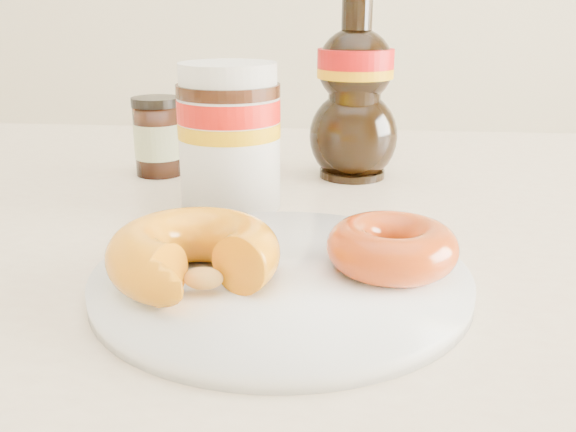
# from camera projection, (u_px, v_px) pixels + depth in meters

# --- Properties ---
(dining_table) EXTENTS (1.40, 0.90, 0.75)m
(dining_table) POSITION_uv_depth(u_px,v_px,m) (251.00, 307.00, 0.60)
(dining_table) COLOR beige
(dining_table) RESTS_ON ground
(plate) EXTENTS (0.26, 0.26, 0.01)m
(plate) POSITION_uv_depth(u_px,v_px,m) (281.00, 278.00, 0.44)
(plate) COLOR white
(plate) RESTS_ON dining_table
(donut_bitten) EXTENTS (0.15, 0.15, 0.04)m
(donut_bitten) POSITION_uv_depth(u_px,v_px,m) (194.00, 254.00, 0.41)
(donut_bitten) COLOR orange
(donut_bitten) RESTS_ON plate
(donut_whole) EXTENTS (0.11, 0.11, 0.03)m
(donut_whole) POSITION_uv_depth(u_px,v_px,m) (392.00, 247.00, 0.43)
(donut_whole) COLOR #9E340A
(donut_whole) RESTS_ON plate
(nutella_jar) EXTENTS (0.10, 0.10, 0.13)m
(nutella_jar) POSITION_uv_depth(u_px,v_px,m) (229.00, 131.00, 0.60)
(nutella_jar) COLOR white
(nutella_jar) RESTS_ON dining_table
(syrup_bottle) EXTENTS (0.11, 0.10, 0.19)m
(syrup_bottle) POSITION_uv_depth(u_px,v_px,m) (355.00, 92.00, 0.69)
(syrup_bottle) COLOR black
(syrup_bottle) RESTS_ON dining_table
(dark_jar) EXTENTS (0.05, 0.05, 0.09)m
(dark_jar) POSITION_uv_depth(u_px,v_px,m) (158.00, 137.00, 0.72)
(dark_jar) COLOR black
(dark_jar) RESTS_ON dining_table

